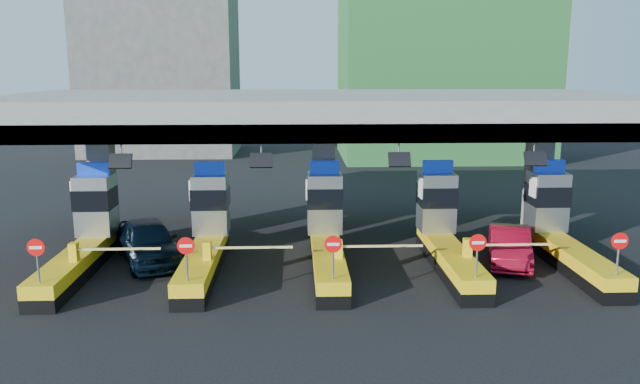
{
  "coord_description": "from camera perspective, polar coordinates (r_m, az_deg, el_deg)",
  "views": [
    {
      "loc": [
        -1.26,
        -25.11,
        8.19
      ],
      "look_at": [
        -0.27,
        0.0,
        3.14
      ],
      "focal_mm": 35.0,
      "sensor_mm": 36.0,
      "label": 1
    }
  ],
  "objects": [
    {
      "name": "ground",
      "position": [
        26.44,
        0.59,
        -6.68
      ],
      "size": [
        120.0,
        120.0,
        0.0
      ],
      "primitive_type": "plane",
      "color": "black",
      "rests_on": "ground"
    },
    {
      "name": "toll_lane_left",
      "position": [
        26.55,
        -10.3,
        -3.65
      ],
      "size": [
        4.43,
        8.0,
        4.16
      ],
      "color": "black",
      "rests_on": "ground"
    },
    {
      "name": "red_car",
      "position": [
        27.64,
        16.95,
        -4.73
      ],
      "size": [
        2.81,
        4.9,
        1.53
      ],
      "primitive_type": "imported",
      "rotation": [
        0.0,
        0.0,
        -0.27
      ],
      "color": "maroon",
      "rests_on": "ground"
    },
    {
      "name": "bg_building_concrete",
      "position": [
        62.43,
        -14.34,
        11.76
      ],
      "size": [
        14.0,
        10.0,
        18.0
      ],
      "primitive_type": "cube",
      "color": "#4C4C49",
      "rests_on": "ground"
    },
    {
      "name": "van",
      "position": [
        27.59,
        -15.42,
        -4.36
      ],
      "size": [
        4.12,
        5.76,
        1.82
      ],
      "primitive_type": "imported",
      "rotation": [
        0.0,
        0.0,
        0.41
      ],
      "color": "black",
      "rests_on": "ground"
    },
    {
      "name": "bg_building_scaffold",
      "position": [
        58.92,
        11.25,
        16.81
      ],
      "size": [
        18.0,
        12.0,
        28.0
      ],
      "primitive_type": "cube",
      "color": "#1E5926",
      "rests_on": "ground"
    },
    {
      "name": "toll_lane_center",
      "position": [
        26.31,
        0.57,
        -3.6
      ],
      "size": [
        4.43,
        8.0,
        4.16
      ],
      "color": "black",
      "rests_on": "ground"
    },
    {
      "name": "toll_canopy",
      "position": [
        28.08,
        0.33,
        7.16
      ],
      "size": [
        28.0,
        12.09,
        7.0
      ],
      "color": "slate",
      "rests_on": "ground"
    },
    {
      "name": "toll_lane_right",
      "position": [
        27.02,
        11.24,
        -3.43
      ],
      "size": [
        4.43,
        8.0,
        4.16
      ],
      "color": "black",
      "rests_on": "ground"
    },
    {
      "name": "toll_lane_far_left",
      "position": [
        27.7,
        -20.61,
        -3.58
      ],
      "size": [
        4.43,
        8.0,
        4.16
      ],
      "color": "black",
      "rests_on": "ground"
    },
    {
      "name": "toll_lane_far_right",
      "position": [
        28.59,
        21.05,
        -3.16
      ],
      "size": [
        4.43,
        8.0,
        4.16
      ],
      "color": "black",
      "rests_on": "ground"
    }
  ]
}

